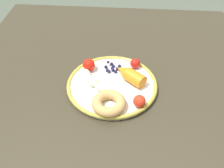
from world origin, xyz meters
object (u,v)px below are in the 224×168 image
at_px(blueberry_pile, 112,68).
at_px(tomato_far, 139,101).
at_px(carrot_orange, 130,75).
at_px(tomato_near, 135,63).
at_px(donut, 109,103).
at_px(plate, 112,85).
at_px(dining_table, 105,114).
at_px(tomato_mid, 89,65).
at_px(banana, 94,80).

xyz_separation_m(blueberry_pile, tomato_far, (0.16, 0.09, 0.01)).
height_order(carrot_orange, tomato_near, carrot_orange).
xyz_separation_m(donut, blueberry_pile, (-0.17, -0.00, -0.01)).
relative_size(tomato_near, tomato_far, 0.92).
xyz_separation_m(plate, tomato_near, (-0.09, 0.07, 0.02)).
xyz_separation_m(dining_table, tomato_far, (0.04, 0.10, 0.11)).
height_order(tomato_near, tomato_mid, tomato_mid).
relative_size(banana, tomato_near, 4.44).
bearing_deg(tomato_far, banana, -120.79).
height_order(donut, tomato_far, tomato_far).
xyz_separation_m(carrot_orange, tomato_near, (-0.07, 0.02, -0.00)).
bearing_deg(dining_table, banana, -142.87).
height_order(carrot_orange, tomato_mid, carrot_orange).
relative_size(banana, tomato_far, 4.07).
height_order(plate, tomato_near, tomato_near).
height_order(plate, banana, banana).
relative_size(carrot_orange, donut, 1.10).
xyz_separation_m(tomato_mid, tomato_far, (0.15, 0.17, -0.00)).
bearing_deg(plate, carrot_orange, 113.20).
height_order(banana, blueberry_pile, banana).
height_order(carrot_orange, tomato_far, carrot_orange).
height_order(plate, tomato_mid, tomato_mid).
xyz_separation_m(donut, tomato_mid, (-0.16, -0.08, 0.01)).
bearing_deg(dining_table, tomato_far, 70.60).
xyz_separation_m(dining_table, tomato_near, (-0.14, 0.09, 0.11)).
bearing_deg(tomato_near, tomato_mid, -81.10).
bearing_deg(carrot_orange, dining_table, -46.29).
height_order(banana, tomato_near, tomato_near).
bearing_deg(tomato_far, dining_table, -109.40).
xyz_separation_m(banana, blueberry_pile, (-0.07, 0.05, -0.01)).
distance_m(donut, blueberry_pile, 0.17).
bearing_deg(banana, blueberry_pile, 145.20).
bearing_deg(blueberry_pile, banana, -34.80).
relative_size(carrot_orange, tomato_mid, 2.63).
bearing_deg(carrot_orange, tomato_mid, -106.76).
bearing_deg(plate, tomato_near, 141.26).
relative_size(dining_table, plate, 4.16).
bearing_deg(tomato_near, dining_table, -33.72).
bearing_deg(tomato_mid, tomato_far, 48.17).
xyz_separation_m(donut, tomato_far, (-0.01, 0.09, 0.00)).
distance_m(dining_table, banana, 0.12).
bearing_deg(donut, carrot_orange, 154.84).
bearing_deg(tomato_near, blueberry_pile, -77.53).
xyz_separation_m(tomato_near, tomato_far, (0.17, 0.01, 0.00)).
height_order(plate, blueberry_pile, blueberry_pile).
bearing_deg(tomato_near, donut, -21.47).
bearing_deg(tomato_far, donut, -82.55).
height_order(dining_table, tomato_far, tomato_far).
relative_size(plate, blueberry_pile, 5.01).
bearing_deg(banana, tomato_mid, -157.88).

